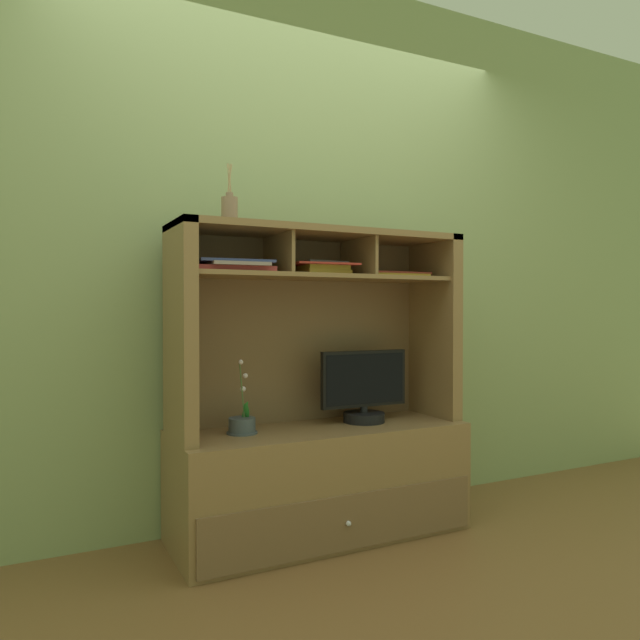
# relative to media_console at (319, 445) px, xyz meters

# --- Properties ---
(floor_plane) EXTENTS (6.00, 6.00, 0.02)m
(floor_plane) POSITION_rel_media_console_xyz_m (0.00, -0.01, -0.43)
(floor_plane) COLOR brown
(floor_plane) RESTS_ON ground
(back_wall) EXTENTS (6.00, 0.02, 2.80)m
(back_wall) POSITION_rel_media_console_xyz_m (0.00, 0.28, 0.98)
(back_wall) COLOR #8BA066
(back_wall) RESTS_ON ground
(media_console) EXTENTS (1.38, 0.54, 1.43)m
(media_console) POSITION_rel_media_console_xyz_m (0.00, 0.00, 0.00)
(media_console) COLOR olive
(media_console) RESTS_ON ground
(tv_monitor) EXTENTS (0.46, 0.20, 0.35)m
(tv_monitor) POSITION_rel_media_console_xyz_m (0.24, -0.01, 0.24)
(tv_monitor) COLOR black
(tv_monitor) RESTS_ON media_console
(potted_orchid) EXTENTS (0.14, 0.14, 0.33)m
(potted_orchid) POSITION_rel_media_console_xyz_m (-0.38, 0.00, 0.13)
(potted_orchid) COLOR #434D55
(potted_orchid) RESTS_ON media_console
(magazine_stack_left) EXTENTS (0.32, 0.28, 0.06)m
(magazine_stack_left) POSITION_rel_media_console_xyz_m (0.01, -0.01, 0.83)
(magazine_stack_left) COLOR gold
(magazine_stack_left) RESTS_ON media_console
(magazine_stack_centre) EXTENTS (0.35, 0.28, 0.05)m
(magazine_stack_centre) POSITION_rel_media_console_xyz_m (-0.44, -0.05, 0.83)
(magazine_stack_centre) COLOR #A63433
(magazine_stack_centre) RESTS_ON media_console
(magazine_stack_right) EXTENTS (0.34, 0.24, 0.02)m
(magazine_stack_right) POSITION_rel_media_console_xyz_m (0.42, 0.01, 0.81)
(magazine_stack_right) COLOR gold
(magazine_stack_right) RESTS_ON media_console
(diffuser_bottle) EXTENTS (0.07, 0.07, 0.26)m
(diffuser_bottle) POSITION_rel_media_console_xyz_m (-0.45, -0.03, 1.07)
(diffuser_bottle) COLOR #8A6D54
(diffuser_bottle) RESTS_ON media_console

